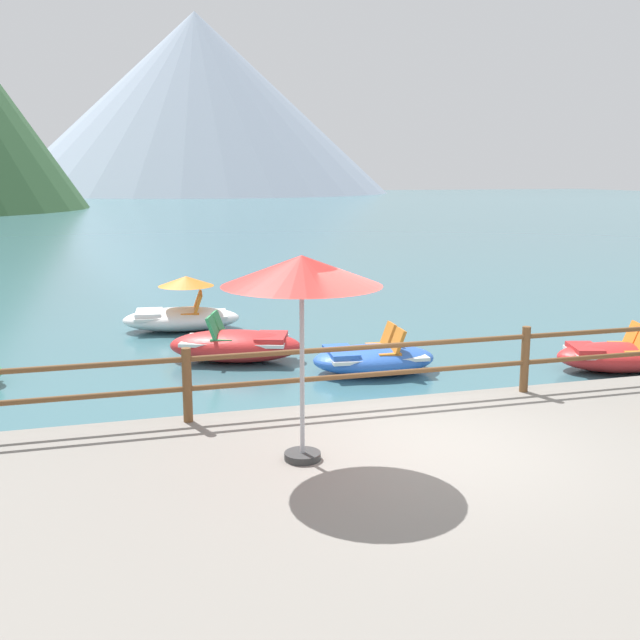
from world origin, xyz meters
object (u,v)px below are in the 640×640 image
Objects in this scene: pedal_boat_1 at (373,358)px; pedal_boat_5 at (181,313)px; beach_umbrella at (302,274)px; pedal_boat_0 at (236,345)px; pedal_boat_3 at (617,356)px.

pedal_boat_5 reaches higher than pedal_boat_1.
pedal_boat_1 is at bearing 61.52° from beach_umbrella.
pedal_boat_0 is at bearing 146.13° from pedal_boat_1.
pedal_boat_1 is at bearing -33.87° from pedal_boat_0.
pedal_boat_3 is 0.87× the size of pedal_boat_5.
pedal_boat_5 is at bearing 141.42° from pedal_boat_3.
pedal_boat_5 is (-2.91, 4.57, 0.14)m from pedal_boat_1.
pedal_boat_3 is (4.21, -1.11, 0.02)m from pedal_boat_1.
pedal_boat_0 is (0.29, 6.07, -2.14)m from beach_umbrella.
pedal_boat_0 is 1.21× the size of pedal_boat_1.
pedal_boat_3 is at bearing -14.72° from pedal_boat_1.
pedal_boat_3 is (6.41, -2.58, -0.04)m from pedal_boat_0.
pedal_boat_5 is at bearing 102.85° from pedal_boat_0.
beach_umbrella reaches higher than pedal_boat_0.
pedal_boat_5 reaches higher than pedal_boat_3.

